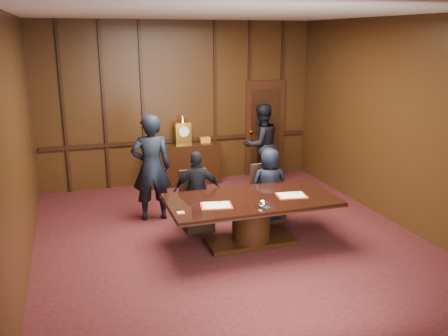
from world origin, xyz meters
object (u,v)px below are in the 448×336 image
at_px(witness_left, 151,168).
at_px(sideboard, 184,163).
at_px(signatory_left, 197,191).
at_px(conference_table, 251,213).
at_px(witness_right, 261,145).
at_px(signatory_right, 269,185).

bearing_deg(witness_left, sideboard, -114.41).
bearing_deg(sideboard, signatory_left, -98.30).
distance_m(conference_table, witness_right, 3.21).
height_order(conference_table, witness_left, witness_left).
distance_m(sideboard, signatory_left, 2.62).
height_order(conference_table, signatory_right, signatory_right).
relative_size(sideboard, conference_table, 0.61).
relative_size(sideboard, witness_left, 0.84).
distance_m(signatory_right, witness_right, 2.21).
height_order(sideboard, signatory_left, sideboard).
xyz_separation_m(signatory_left, signatory_right, (1.30, 0.00, -0.02)).
bearing_deg(signatory_left, conference_table, 139.61).
height_order(sideboard, conference_table, sideboard).
distance_m(sideboard, witness_left, 2.15).
height_order(conference_table, signatory_left, signatory_left).
bearing_deg(conference_table, signatory_right, 50.91).
bearing_deg(signatory_left, signatory_right, -169.48).
xyz_separation_m(sideboard, conference_table, (0.27, -3.39, 0.02)).
height_order(witness_left, witness_right, witness_left).
distance_m(witness_left, witness_right, 2.95).
distance_m(signatory_left, witness_left, 1.01).
height_order(signatory_left, witness_right, witness_right).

